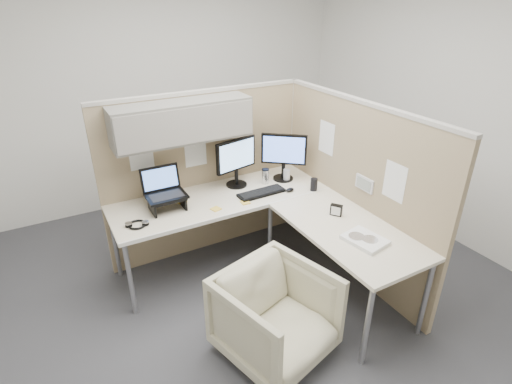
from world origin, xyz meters
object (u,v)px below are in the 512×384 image
desk (265,214)px  office_chair (276,312)px  keyboard (261,193)px  monitor_left (236,159)px

desk → office_chair: 0.91m
keyboard → desk: bearing=-114.1°
monitor_left → keyboard: size_ratio=1.04×
office_chair → desk: bearing=49.6°
desk → keyboard: size_ratio=4.45×
office_chair → keyboard: keyboard is taller
desk → keyboard: keyboard is taller
desk → office_chair: office_chair is taller
keyboard → monitor_left: bearing=111.0°
office_chair → keyboard: (0.48, 1.05, 0.37)m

